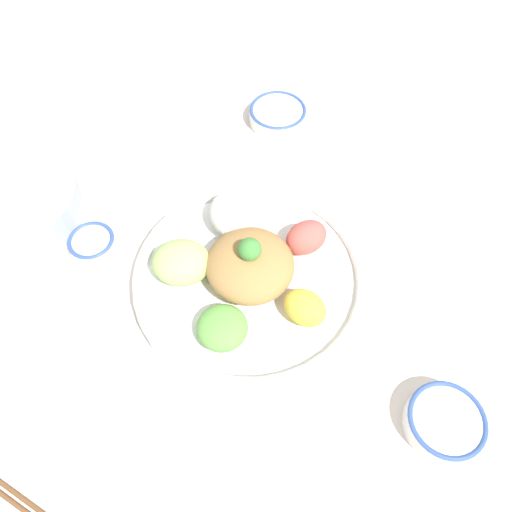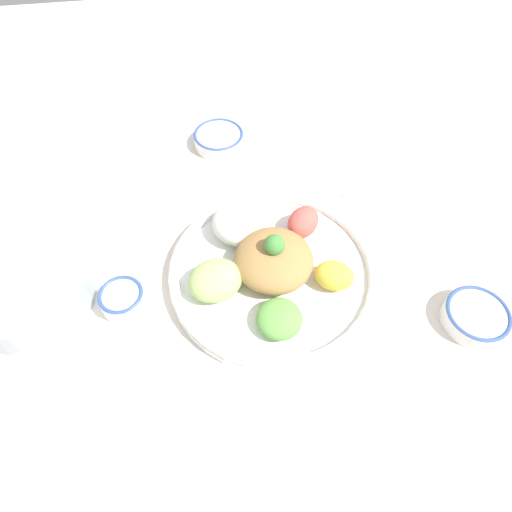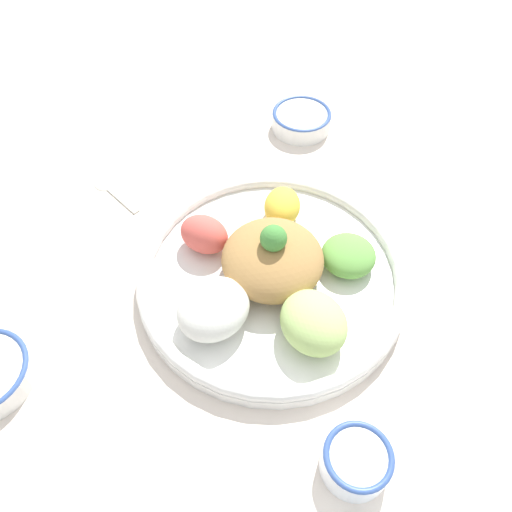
{
  "view_description": "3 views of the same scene",
  "coord_description": "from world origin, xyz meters",
  "px_view_note": "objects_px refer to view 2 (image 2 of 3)",
  "views": [
    {
      "loc": [
        0.17,
        -0.42,
        0.74
      ],
      "look_at": [
        0.03,
        0.02,
        0.03
      ],
      "focal_mm": 35.0,
      "sensor_mm": 36.0,
      "label": 1
    },
    {
      "loc": [
        -0.07,
        -0.46,
        0.69
      ],
      "look_at": [
        -0.0,
        -0.01,
        0.06
      ],
      "focal_mm": 30.0,
      "sensor_mm": 36.0,
      "label": 2
    },
    {
      "loc": [
        -0.38,
        0.1,
        0.61
      ],
      "look_at": [
        0.04,
        0.0,
        0.06
      ],
      "focal_mm": 35.0,
      "sensor_mm": 36.0,
      "label": 3
    }
  ],
  "objects_px": {
    "rice_bowl_blue": "(123,299)",
    "sauce_bowl_dark": "(219,138)",
    "salad_platter": "(270,267)",
    "serving_spoon_main": "(365,181)",
    "sauce_bowl_red": "(476,316)",
    "side_serving_bowl": "(27,289)"
  },
  "relations": [
    {
      "from": "salad_platter",
      "to": "sauce_bowl_red",
      "type": "distance_m",
      "value": 0.37
    },
    {
      "from": "sauce_bowl_red",
      "to": "rice_bowl_blue",
      "type": "relative_size",
      "value": 1.4
    },
    {
      "from": "rice_bowl_blue",
      "to": "serving_spoon_main",
      "type": "xyz_separation_m",
      "value": [
        0.53,
        0.24,
        -0.02
      ]
    },
    {
      "from": "sauce_bowl_red",
      "to": "rice_bowl_blue",
      "type": "bearing_deg",
      "value": 168.77
    },
    {
      "from": "rice_bowl_blue",
      "to": "side_serving_bowl",
      "type": "xyz_separation_m",
      "value": [
        -0.17,
        0.04,
        0.01
      ]
    },
    {
      "from": "salad_platter",
      "to": "serving_spoon_main",
      "type": "distance_m",
      "value": 0.34
    },
    {
      "from": "salad_platter",
      "to": "rice_bowl_blue",
      "type": "bearing_deg",
      "value": -174.21
    },
    {
      "from": "sauce_bowl_red",
      "to": "side_serving_bowl",
      "type": "xyz_separation_m",
      "value": [
        -0.78,
        0.16,
        0.02
      ]
    },
    {
      "from": "salad_platter",
      "to": "sauce_bowl_dark",
      "type": "height_order",
      "value": "salad_platter"
    },
    {
      "from": "salad_platter",
      "to": "rice_bowl_blue",
      "type": "distance_m",
      "value": 0.27
    },
    {
      "from": "salad_platter",
      "to": "serving_spoon_main",
      "type": "bearing_deg",
      "value": 40.42
    },
    {
      "from": "rice_bowl_blue",
      "to": "serving_spoon_main",
      "type": "bearing_deg",
      "value": 24.91
    },
    {
      "from": "rice_bowl_blue",
      "to": "sauce_bowl_dark",
      "type": "relative_size",
      "value": 0.67
    },
    {
      "from": "sauce_bowl_red",
      "to": "side_serving_bowl",
      "type": "distance_m",
      "value": 0.8
    },
    {
      "from": "salad_platter",
      "to": "side_serving_bowl",
      "type": "height_order",
      "value": "salad_platter"
    },
    {
      "from": "salad_platter",
      "to": "serving_spoon_main",
      "type": "relative_size",
      "value": 3.52
    },
    {
      "from": "sauce_bowl_dark",
      "to": "side_serving_bowl",
      "type": "bearing_deg",
      "value": -134.69
    },
    {
      "from": "salad_platter",
      "to": "serving_spoon_main",
      "type": "xyz_separation_m",
      "value": [
        0.26,
        0.22,
        -0.03
      ]
    },
    {
      "from": "salad_platter",
      "to": "side_serving_bowl",
      "type": "bearing_deg",
      "value": 178.65
    },
    {
      "from": "rice_bowl_blue",
      "to": "sauce_bowl_dark",
      "type": "xyz_separation_m",
      "value": [
        0.21,
        0.42,
        -0.01
      ]
    },
    {
      "from": "sauce_bowl_red",
      "to": "rice_bowl_blue",
      "type": "distance_m",
      "value": 0.63
    },
    {
      "from": "sauce_bowl_dark",
      "to": "serving_spoon_main",
      "type": "distance_m",
      "value": 0.36
    }
  ]
}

